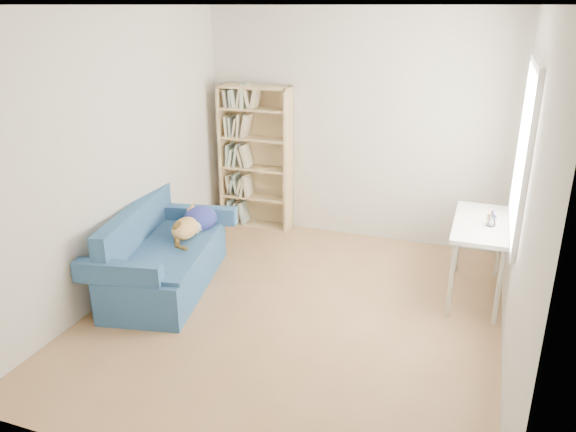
% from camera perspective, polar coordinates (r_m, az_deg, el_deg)
% --- Properties ---
extents(ground, '(4.00, 4.00, 0.00)m').
position_cam_1_polar(ground, '(5.13, 0.80, -9.77)').
color(ground, olive).
rests_on(ground, ground).
extents(room_shell, '(3.54, 4.04, 2.62)m').
position_cam_1_polar(room_shell, '(4.53, 2.25, 8.35)').
color(room_shell, silver).
rests_on(room_shell, ground).
extents(sofa, '(1.08, 1.77, 0.80)m').
position_cam_1_polar(sofa, '(5.61, -12.33, -3.96)').
color(sofa, navy).
rests_on(sofa, ground).
extents(bookshelf, '(0.87, 0.27, 1.73)m').
position_cam_1_polar(bookshelf, '(6.81, -3.28, 5.30)').
color(bookshelf, tan).
rests_on(bookshelf, ground).
extents(desk, '(0.49, 1.07, 0.75)m').
position_cam_1_polar(desk, '(5.43, 19.01, -1.43)').
color(desk, white).
rests_on(desk, ground).
extents(pen_cup, '(0.08, 0.08, 0.16)m').
position_cam_1_polar(pen_cup, '(5.31, 19.96, -0.34)').
color(pen_cup, white).
rests_on(pen_cup, desk).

